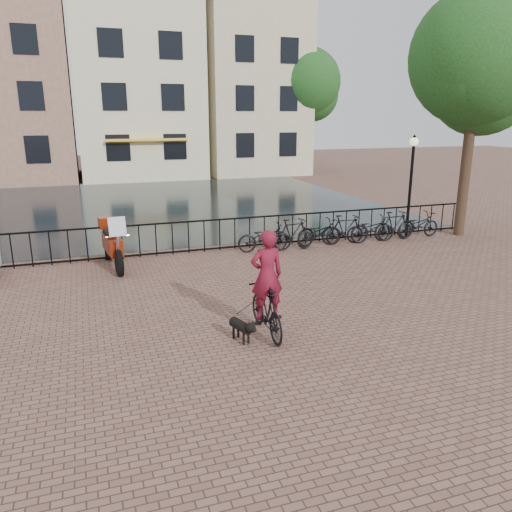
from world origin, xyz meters
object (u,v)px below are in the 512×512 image
object	(u,v)px
lamp_post	(412,169)
dog	(241,329)
cyclist	(267,290)
motorcycle	(112,239)

from	to	relation	value
lamp_post	dog	xyz separation A→B (m)	(-8.03, -6.14, -2.13)
cyclist	motorcycle	bearing A→B (deg)	-65.08
cyclist	dog	bearing A→B (deg)	12.85
lamp_post	motorcycle	xyz separation A→B (m)	(-10.02, -0.39, -1.55)
cyclist	motorcycle	size ratio (longest dim) A/B	1.04
dog	lamp_post	bearing A→B (deg)	19.34
dog	motorcycle	size ratio (longest dim) A/B	0.33
cyclist	motorcycle	distance (m)	6.18
lamp_post	motorcycle	distance (m)	10.14
lamp_post	cyclist	bearing A→B (deg)	-141.15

